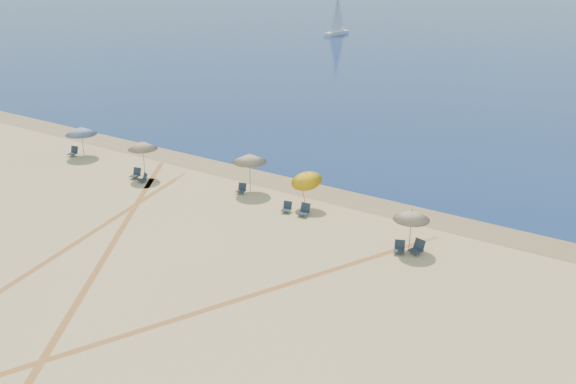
# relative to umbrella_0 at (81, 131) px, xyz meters

# --- Properties ---
(wet_sand) EXTENTS (500.00, 500.00, 0.00)m
(wet_sand) POSITION_rel_umbrella_0_xyz_m (18.63, 3.58, -1.96)
(wet_sand) COLOR olive
(wet_sand) RESTS_ON ground
(umbrella_0) EXTENTS (2.33, 2.33, 2.30)m
(umbrella_0) POSITION_rel_umbrella_0_xyz_m (0.00, 0.00, 0.00)
(umbrella_0) COLOR gray
(umbrella_0) RESTS_ON ground
(umbrella_1) EXTENTS (1.98, 1.98, 2.62)m
(umbrella_1) POSITION_rel_umbrella_0_xyz_m (7.11, -0.75, 0.32)
(umbrella_1) COLOR gray
(umbrella_1) RESTS_ON ground
(umbrella_2) EXTENTS (2.22, 2.22, 2.61)m
(umbrella_2) POSITION_rel_umbrella_0_xyz_m (14.70, 1.12, 0.30)
(umbrella_2) COLOR gray
(umbrella_2) RESTS_ON ground
(umbrella_3) EXTENTS (1.88, 1.96, 2.50)m
(umbrella_3) POSITION_rel_umbrella_0_xyz_m (19.07, 0.86, -0.05)
(umbrella_3) COLOR gray
(umbrella_3) RESTS_ON ground
(umbrella_4) EXTENTS (1.92, 1.92, 2.33)m
(umbrella_4) POSITION_rel_umbrella_0_xyz_m (26.65, -0.97, 0.02)
(umbrella_4) COLOR gray
(umbrella_4) RESTS_ON ground
(chair_0) EXTENTS (0.72, 0.79, 0.70)m
(chair_0) POSITION_rel_umbrella_0_xyz_m (-0.67, -0.40, -1.65)
(chair_0) COLOR #1B242E
(chair_0) RESTS_ON ground
(chair_1) EXTENTS (0.67, 0.76, 0.70)m
(chair_1) POSITION_rel_umbrella_0_xyz_m (6.76, -1.24, -1.65)
(chair_1) COLOR #1B242E
(chair_1) RESTS_ON ground
(chair_2) EXTENTS (0.71, 0.76, 0.62)m
(chair_2) POSITION_rel_umbrella_0_xyz_m (7.73, -1.52, -1.69)
(chair_2) COLOR #1B242E
(chair_2) RESTS_ON ground
(chair_3) EXTENTS (0.66, 0.72, 0.63)m
(chair_3) POSITION_rel_umbrella_0_xyz_m (14.44, 0.52, -1.68)
(chair_3) COLOR #1B242E
(chair_3) RESTS_ON ground
(chair_4) EXTENTS (0.65, 0.72, 0.63)m
(chair_4) POSITION_rel_umbrella_0_xyz_m (18.54, -0.41, -1.68)
(chair_4) COLOR #1B242E
(chair_4) RESTS_ON ground
(chair_5) EXTENTS (0.64, 0.73, 0.72)m
(chair_5) POSITION_rel_umbrella_0_xyz_m (19.68, -0.27, -1.64)
(chair_5) COLOR #1B242E
(chair_5) RESTS_ON ground
(chair_6) EXTENTS (0.73, 0.79, 0.65)m
(chair_6) POSITION_rel_umbrella_0_xyz_m (26.39, -1.63, -1.67)
(chair_6) COLOR #1B242E
(chair_6) RESTS_ON ground
(chair_7) EXTENTS (0.77, 0.85, 0.74)m
(chair_7) POSITION_rel_umbrella_0_xyz_m (27.19, -1.19, -1.63)
(chair_7) COLOR #1B242E
(chair_7) RESTS_ON ground
(sailboat_1) EXTENTS (1.92, 5.15, 7.49)m
(sailboat_1) POSITION_rel_umbrella_0_xyz_m (-14.61, 65.20, 0.30)
(sailboat_1) COLOR white
(sailboat_1) RESTS_ON ocean
(tire_tracks) EXTENTS (46.36, 41.31, 0.00)m
(tire_tracks) POSITION_rel_umbrella_0_xyz_m (15.48, -11.50, -1.96)
(tire_tracks) COLOR tan
(tire_tracks) RESTS_ON ground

